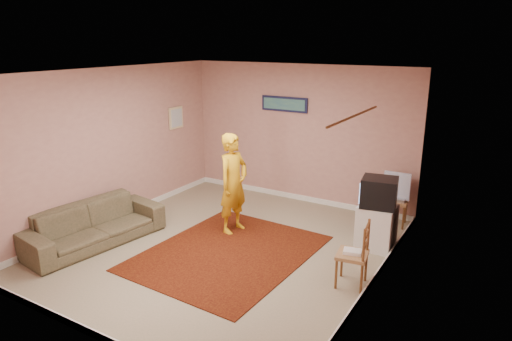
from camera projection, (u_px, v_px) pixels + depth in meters
The scene contains 26 objects.
ground at pixel (225, 247), 6.89m from camera, with size 5.00×5.00×0.00m, color gray.
wall_back at pixel (299, 134), 8.59m from camera, with size 4.50×0.02×2.60m, color tan.
wall_front at pixel (77, 223), 4.47m from camera, with size 4.50×0.02×2.60m, color tan.
wall_left at pixel (113, 146), 7.63m from camera, with size 0.02×5.00×2.60m, color tan.
wall_right at pixel (379, 191), 5.42m from camera, with size 0.02×5.00×2.60m, color tan.
ceiling at pixel (221, 72), 6.16m from camera, with size 4.50×5.00×0.02m, color silver.
baseboard_back at pixel (297, 197), 8.93m from camera, with size 4.50×0.02×0.10m, color white.
baseboard_front at pixel (91, 332), 4.82m from camera, with size 4.50×0.02×0.10m, color white.
baseboard_left at pixel (119, 216), 7.98m from camera, with size 0.02×5.00×0.10m, color white.
baseboard_right at pixel (370, 284), 5.78m from camera, with size 0.02×5.00×0.10m, color white.
window at pixel (353, 201), 4.64m from camera, with size 0.01×1.10×1.50m, color black.
curtain_sheer at pixel (346, 224), 4.58m from camera, with size 0.01×0.75×2.10m, color white.
curtain_floral at pixel (366, 203), 5.16m from camera, with size 0.01×0.35×2.10m, color beige.
curtain_rod at pixel (354, 116), 4.42m from camera, with size 0.02×0.02×1.40m, color brown.
picture_back at pixel (284, 104), 8.55m from camera, with size 0.95×0.04×0.28m.
picture_left at pixel (176, 118), 8.87m from camera, with size 0.04×0.38×0.42m.
area_rug at pixel (228, 253), 6.71m from camera, with size 2.15×2.68×0.01m, color black.
tv_cabinet at pixel (376, 227), 6.80m from camera, with size 0.52×0.47×0.66m, color silver.
crt_tv at pixel (379, 192), 6.65m from camera, with size 0.57×0.53×0.43m.
chair_a at pixel (396, 195), 7.60m from camera, with size 0.43×0.41×0.47m.
dvd_player at pixel (396, 198), 7.61m from camera, with size 0.34×0.24×0.06m, color #B1B1B6.
blue_throw at pixel (397, 186), 7.55m from camera, with size 0.44×0.05×0.46m, color #8097D2.
chair_b at pixel (353, 247), 5.71m from camera, with size 0.43×0.44×0.47m.
game_console at pixel (352, 252), 5.73m from camera, with size 0.22×0.16×0.05m, color white.
sofa at pixel (94, 225), 6.95m from camera, with size 2.11×0.82×0.62m, color brown.
person at pixel (233, 183), 7.27m from camera, with size 0.59×0.39×1.62m, color gold.
Camera 1 is at (3.63, -5.16, 3.05)m, focal length 32.00 mm.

